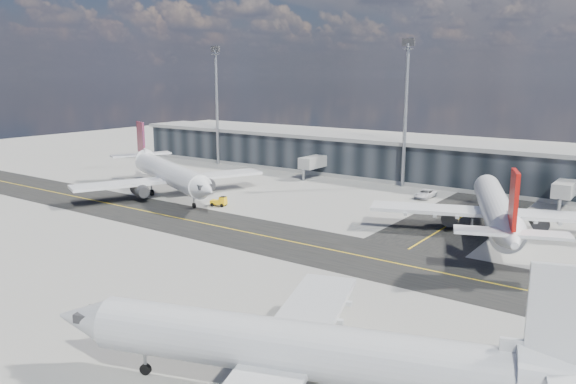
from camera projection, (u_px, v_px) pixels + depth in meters
name	position (u px, v px, depth m)	size (l,w,h in m)	color
ground	(251.00, 244.00, 74.71)	(300.00, 300.00, 0.00)	gray
taxiway_lanes	(319.00, 231.00, 81.02)	(180.00, 63.00, 0.03)	black
terminal_concourse	(417.00, 162.00, 117.56)	(152.00, 19.80, 8.80)	black
floodlight_masts	(406.00, 109.00, 109.70)	(102.50, 0.70, 28.90)	gray
airliner_af	(168.00, 173.00, 104.95)	(39.92, 34.46, 12.40)	white
airliner_redtail	(496.00, 209.00, 77.38)	(33.91, 39.21, 12.02)	white
airliner_near	(302.00, 351.00, 37.99)	(37.75, 32.58, 11.47)	#B7B9BC
baggage_tug	(220.00, 201.00, 95.86)	(3.00, 2.03, 1.72)	yellow
service_van	(425.00, 194.00, 102.42)	(2.59, 5.61, 1.56)	white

